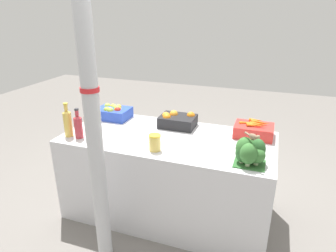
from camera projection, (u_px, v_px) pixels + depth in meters
name	position (u px, v px, depth m)	size (l,w,h in m)	color
ground_plane	(168.00, 211.00, 2.90)	(10.00, 10.00, 0.00)	slate
market_table	(168.00, 176.00, 2.76)	(1.82, 0.86, 0.78)	silver
support_pole	(91.00, 107.00, 1.94)	(0.12, 0.12, 2.46)	#B7BABF
apple_crate	(114.00, 112.00, 3.03)	(0.33, 0.25, 0.14)	#2847B7
orange_crate	(177.00, 120.00, 2.82)	(0.33, 0.25, 0.14)	black
carrot_crate	(254.00, 130.00, 2.60)	(0.33, 0.25, 0.14)	red
broccoli_pile	(250.00, 152.00, 2.12)	(0.22, 0.20, 0.20)	#2D602D
juice_bottle_golden	(68.00, 122.00, 2.58)	(0.07, 0.07, 0.30)	gold
juice_bottle_ruby	(78.00, 126.00, 2.55)	(0.07, 0.07, 0.26)	#B2333D
juice_bottle_cloudy	(88.00, 125.00, 2.52)	(0.07, 0.07, 0.31)	beige
pickle_jar	(155.00, 142.00, 2.34)	(0.10, 0.10, 0.13)	#DBBC56
sparrow_bird	(254.00, 137.00, 2.05)	(0.12, 0.09, 0.05)	#4C3D2D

